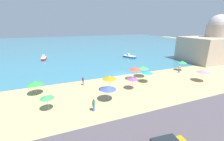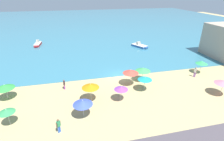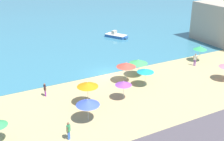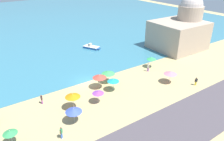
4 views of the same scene
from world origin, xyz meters
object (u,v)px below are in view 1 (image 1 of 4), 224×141
beach_umbrella_6 (147,72)px  bather_3 (83,81)px  beach_umbrella_1 (109,78)px  beach_umbrella_7 (135,68)px  beach_umbrella_8 (133,78)px  beach_umbrella_2 (143,67)px  skiff_nearshore (129,56)px  bather_1 (179,68)px  beach_umbrella_0 (182,62)px  skiff_offshore (44,58)px  beach_umbrella_4 (35,83)px  beach_umbrella_3 (47,97)px  bather_0 (94,104)px  harbor_fortress (209,45)px  beach_umbrella_9 (204,71)px  beach_umbrella_5 (108,88)px

beach_umbrella_6 → bather_3: 11.90m
beach_umbrella_1 → beach_umbrella_7: (6.48, 3.05, -0.04)m
beach_umbrella_6 → beach_umbrella_8: 4.37m
beach_umbrella_2 → beach_umbrella_7: 2.51m
skiff_nearshore → bather_1: bearing=-81.0°
beach_umbrella_7 → bather_3: beach_umbrella_7 is taller
beach_umbrella_0 → skiff_offshore: size_ratio=0.54×
beach_umbrella_4 → beach_umbrella_3: bearing=-72.4°
beach_umbrella_6 → skiff_offshore: beach_umbrella_6 is taller
beach_umbrella_7 → bather_0: 13.13m
skiff_nearshore → bather_3: bearing=-137.1°
bather_1 → skiff_offshore: bather_1 is taller
beach_umbrella_2 → beach_umbrella_4: size_ratio=1.01×
beach_umbrella_1 → beach_umbrella_3: bearing=-165.2°
skiff_nearshore → beach_umbrella_4: bearing=-145.1°
beach_umbrella_4 → skiff_nearshore: beach_umbrella_4 is taller
beach_umbrella_6 → bather_0: 13.25m
beach_umbrella_7 → bather_1: 11.64m
beach_umbrella_7 → skiff_offshore: size_ratio=0.60×
beach_umbrella_1 → bather_1: bearing=10.0°
beach_umbrella_2 → beach_umbrella_6: size_ratio=1.09×
skiff_nearshore → harbor_fortress: bearing=-31.3°
beach_umbrella_9 → beach_umbrella_8: bearing=172.6°
beach_umbrella_1 → skiff_offshore: 30.88m
beach_umbrella_0 → beach_umbrella_2: 11.10m
beach_umbrella_1 → beach_umbrella_7: size_ratio=1.01×
beach_umbrella_4 → skiff_offshore: (0.24, 25.73, -1.50)m
beach_umbrella_1 → beach_umbrella_5: beach_umbrella_1 is taller
beach_umbrella_1 → skiff_nearshore: beach_umbrella_1 is taller
beach_umbrella_5 → harbor_fortress: bearing=18.5°
beach_umbrella_9 → bather_3: size_ratio=1.51×
beach_umbrella_7 → beach_umbrella_2: bearing=19.7°
beach_umbrella_0 → beach_umbrella_4: size_ratio=0.98×
beach_umbrella_9 → beach_umbrella_6: bearing=160.8°
beach_umbrella_8 → bather_0: bearing=-152.2°
beach_umbrella_0 → beach_umbrella_9: (-1.84, -6.84, -0.05)m
beach_umbrella_0 → beach_umbrella_7: (-13.45, -1.24, 0.25)m
skiff_nearshore → skiff_offshore: 27.01m
beach_umbrella_4 → beach_umbrella_7: (17.52, -0.08, 0.39)m
beach_umbrella_2 → bather_1: bearing=-4.5°
beach_umbrella_9 → skiff_nearshore: bearing=97.0°
skiff_offshore → bather_3: bearing=-73.6°
beach_umbrella_0 → beach_umbrella_6: (-11.99, -3.31, -0.07)m
beach_umbrella_3 → bather_0: bearing=-24.0°
skiff_offshore → skiff_nearshore: bearing=-16.1°
bather_3 → bather_1: bearing=-2.3°
beach_umbrella_0 → beach_umbrella_9: bearing=-105.1°
beach_umbrella_3 → beach_umbrella_9: bearing=-0.2°
bather_3 → skiff_offshore: (-7.29, 24.84, -0.45)m
bather_3 → beach_umbrella_9: bearing=-17.0°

